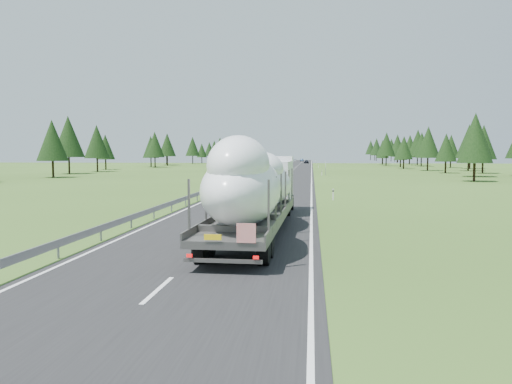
# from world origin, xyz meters

# --- Properties ---
(ground) EXTENTS (400.00, 400.00, 0.00)m
(ground) POSITION_xyz_m (0.00, 0.00, 0.00)
(ground) COLOR #33521B
(ground) RESTS_ON ground
(road_surface) EXTENTS (10.00, 400.00, 0.02)m
(road_surface) POSITION_xyz_m (0.00, 100.00, 0.01)
(road_surface) COLOR black
(road_surface) RESTS_ON ground
(guardrail) EXTENTS (0.10, 400.00, 0.76)m
(guardrail) POSITION_xyz_m (-5.30, 99.94, 0.60)
(guardrail) COLOR slate
(guardrail) RESTS_ON ground
(marker_posts) EXTENTS (0.13, 350.08, 1.00)m
(marker_posts) POSITION_xyz_m (6.50, 155.00, 0.54)
(marker_posts) COLOR silver
(marker_posts) RESTS_ON ground
(highway_sign) EXTENTS (0.08, 0.90, 2.60)m
(highway_sign) POSITION_xyz_m (7.20, 80.00, 1.81)
(highway_sign) COLOR slate
(highway_sign) RESTS_ON ground
(tree_line_right) EXTENTS (26.25, 329.63, 12.66)m
(tree_line_right) POSITION_xyz_m (39.63, 119.57, 6.98)
(tree_line_right) COLOR black
(tree_line_right) RESTS_ON ground
(tree_line_left) EXTENTS (15.64, 328.93, 12.65)m
(tree_line_left) POSITION_xyz_m (-44.19, 116.50, 6.91)
(tree_line_left) COLOR black
(tree_line_left) RESTS_ON ground
(boat_truck) EXTENTS (3.39, 21.11, 4.85)m
(boat_truck) POSITION_xyz_m (1.79, 11.44, 2.50)
(boat_truck) COLOR silver
(boat_truck) RESTS_ON ground
(distant_van) EXTENTS (2.96, 6.12, 1.68)m
(distant_van) POSITION_xyz_m (-1.45, 83.53, 0.84)
(distant_van) COLOR white
(distant_van) RESTS_ON ground
(distant_car_dark) EXTENTS (2.08, 4.62, 1.54)m
(distant_car_dark) POSITION_xyz_m (2.47, 192.47, 0.77)
(distant_car_dark) COLOR black
(distant_car_dark) RESTS_ON ground
(distant_car_blue) EXTENTS (1.93, 4.50, 1.44)m
(distant_car_blue) POSITION_xyz_m (-0.47, 242.81, 0.72)
(distant_car_blue) COLOR #182B43
(distant_car_blue) RESTS_ON ground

